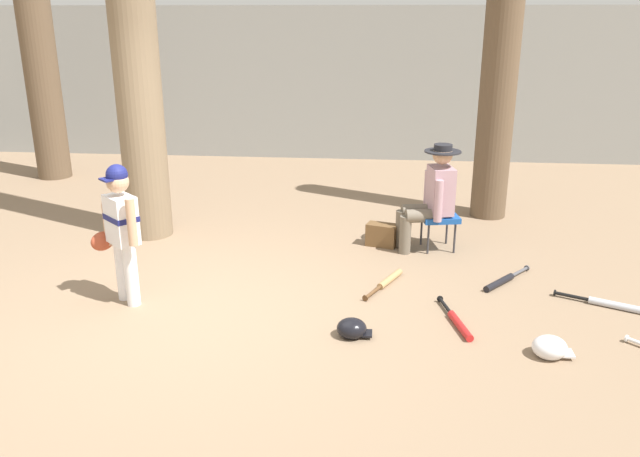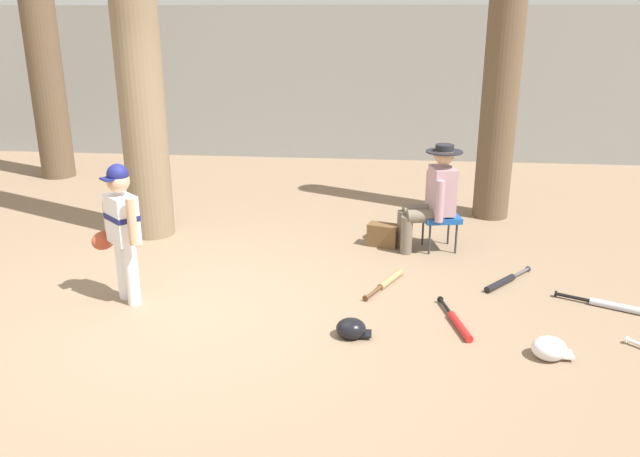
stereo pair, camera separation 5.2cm
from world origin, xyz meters
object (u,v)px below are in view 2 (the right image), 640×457
object	(u,v)px
folding_stool	(440,218)
bat_aluminum_silver	(609,305)
tree_near_player	(134,13)
batting_helmet_black	(351,329)
tree_behind_spectator	(502,77)
bat_wood_tan	(388,281)
bat_black_composite	(503,282)
bat_red_barrel	(458,323)
seated_spectator	(433,195)
batting_helmet_white	(550,349)
young_ballplayer	(121,225)
handbag_beside_stool	(383,235)

from	to	relation	value
folding_stool	bat_aluminum_silver	distance (m)	2.03
tree_near_player	batting_helmet_black	xyz separation A→B (m)	(2.55, -2.36, -2.47)
batting_helmet_black	tree_behind_spectator	bearing A→B (deg)	65.12
batting_helmet_black	bat_wood_tan	bearing A→B (deg)	74.92
bat_aluminum_silver	bat_black_composite	xyz separation A→B (m)	(-0.87, 0.44, 0.00)
tree_behind_spectator	batting_helmet_black	distance (m)	4.24
tree_near_player	bat_red_barrel	distance (m)	4.74
bat_aluminum_silver	bat_red_barrel	size ratio (longest dim) A/B	0.93
seated_spectator	bat_wood_tan	distance (m)	1.30
batting_helmet_white	batting_helmet_black	distance (m)	1.56
tree_near_player	bat_black_composite	xyz separation A→B (m)	(3.98, -1.14, -2.51)
young_ballplayer	seated_spectator	distance (m)	3.33
bat_wood_tan	bat_red_barrel	world-z (taller)	same
bat_red_barrel	bat_aluminum_silver	bearing A→B (deg)	19.73
seated_spectator	bat_aluminum_silver	world-z (taller)	seated_spectator
folding_stool	bat_aluminum_silver	xyz separation A→B (m)	(1.44, -1.40, -0.33)
batting_helmet_white	tree_near_player	bearing A→B (deg)	148.18
tree_near_player	tree_behind_spectator	size ratio (longest dim) A/B	1.34
tree_behind_spectator	bat_wood_tan	size ratio (longest dim) A/B	6.07
young_ballplayer	bat_wood_tan	xyz separation A→B (m)	(2.41, 0.62, -0.71)
bat_wood_tan	bat_black_composite	bearing A→B (deg)	5.63
seated_spectator	bat_wood_tan	size ratio (longest dim) A/B	1.70
bat_wood_tan	bat_black_composite	xyz separation A→B (m)	(1.13, 0.11, 0.00)
tree_behind_spectator	bat_wood_tan	xyz separation A→B (m)	(-1.33, -2.40, -1.76)
bat_wood_tan	batting_helmet_white	bearing A→B (deg)	-45.88
young_ballplayer	bat_black_composite	distance (m)	3.69
folding_stool	batting_helmet_white	distance (m)	2.47
folding_stool	batting_helmet_white	size ratio (longest dim) A/B	1.47
folding_stool	bat_red_barrel	size ratio (longest dim) A/B	0.61
tree_near_player	young_ballplayer	distance (m)	2.63
tree_behind_spectator	bat_red_barrel	size ratio (longest dim) A/B	5.54
seated_spectator	folding_stool	bearing A→B (deg)	11.19
tree_behind_spectator	handbag_beside_stool	bearing A→B (deg)	-136.98
bat_red_barrel	bat_black_composite	distance (m)	1.09
bat_black_composite	tree_behind_spectator	bearing A→B (deg)	85.13
bat_aluminum_silver	tree_near_player	bearing A→B (deg)	161.93
young_ballplayer	handbag_beside_stool	bearing A→B (deg)	36.38
tree_behind_spectator	handbag_beside_stool	distance (m)	2.53
bat_red_barrel	batting_helmet_black	distance (m)	0.94
handbag_beside_stool	batting_helmet_black	size ratio (longest dim) A/B	1.15
bat_black_composite	batting_helmet_black	size ratio (longest dim) A/B	2.16
tree_near_player	tree_behind_spectator	distance (m)	4.40
bat_red_barrel	batting_helmet_black	xyz separation A→B (m)	(-0.90, -0.27, 0.04)
young_ballplayer	bat_red_barrel	size ratio (longest dim) A/B	1.68
tree_behind_spectator	batting_helmet_black	world-z (taller)	tree_behind_spectator
bat_red_barrel	batting_helmet_white	size ratio (longest dim) A/B	2.43
folding_stool	bat_black_composite	world-z (taller)	folding_stool
young_ballplayer	seated_spectator	world-z (taller)	young_ballplayer
folding_stool	bat_red_barrel	world-z (taller)	folding_stool
bat_wood_tan	bat_red_barrel	size ratio (longest dim) A/B	0.91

